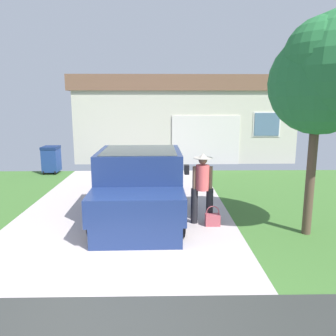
# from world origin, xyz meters

# --- Properties ---
(pickup_truck) EXTENTS (2.14, 5.25, 1.62)m
(pickup_truck) POSITION_xyz_m (0.39, 3.69, 0.72)
(pickup_truck) COLOR navy
(pickup_truck) RESTS_ON ground
(person_with_hat) EXTENTS (0.51, 0.43, 1.62)m
(person_with_hat) POSITION_xyz_m (1.84, 2.97, 0.89)
(person_with_hat) COLOR black
(person_with_hat) RESTS_ON ground
(handbag) EXTENTS (0.33, 0.21, 0.46)m
(handbag) POSITION_xyz_m (2.06, 2.80, 0.14)
(handbag) COLOR #B24C56
(handbag) RESTS_ON ground
(house_with_garage) EXTENTS (10.39, 5.55, 3.93)m
(house_with_garage) POSITION_xyz_m (2.00, 13.12, 1.99)
(house_with_garage) COLOR beige
(house_with_garage) RESTS_ON ground
(front_yard_tree) EXTENTS (2.35, 2.29, 4.41)m
(front_yard_tree) POSITION_xyz_m (4.11, 2.06, 3.27)
(front_yard_tree) COLOR brown
(front_yard_tree) RESTS_ON ground
(wheeled_trash_bin) EXTENTS (0.60, 0.72, 1.06)m
(wheeled_trash_bin) POSITION_xyz_m (-3.39, 8.58, 0.58)
(wheeled_trash_bin) COLOR navy
(wheeled_trash_bin) RESTS_ON ground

